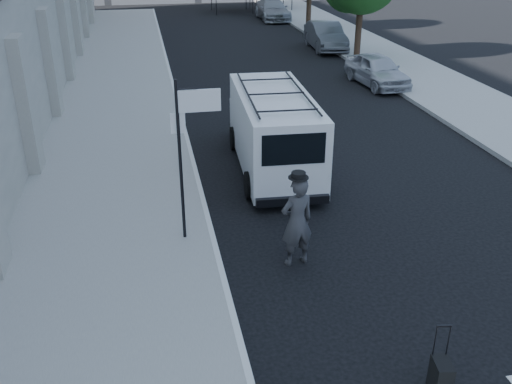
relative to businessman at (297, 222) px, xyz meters
name	(u,v)px	position (x,y,z in m)	size (l,w,h in m)	color
ground	(346,317)	(0.42, -1.92, -0.97)	(120.00, 120.00, 0.00)	black
sidewalk_left	(119,91)	(-3.83, 14.08, -0.89)	(4.50, 48.00, 0.15)	gray
sidewalk_right	(382,57)	(9.42, 18.08, -0.89)	(4.00, 56.00, 0.15)	gray
sign_pole	(190,128)	(-1.94, 1.29, 1.69)	(1.03, 0.07, 3.50)	black
businessman	(297,222)	(0.00, 0.00, 0.00)	(0.70, 0.46, 1.93)	#353537
suitcase	(441,377)	(1.18, -3.91, -0.67)	(0.31, 0.44, 1.12)	black
cargo_van	(273,130)	(0.66, 5.06, 0.18)	(2.28, 5.88, 2.19)	white
parked_car_a	(377,70)	(7.06, 13.08, -0.30)	(1.58, 3.92, 1.33)	#AEB0B6
parked_car_b	(326,36)	(7.22, 20.88, -0.24)	(1.55, 4.43, 1.46)	#525559
parked_car_c	(272,10)	(6.69, 31.75, -0.26)	(1.98, 4.86, 1.41)	gray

